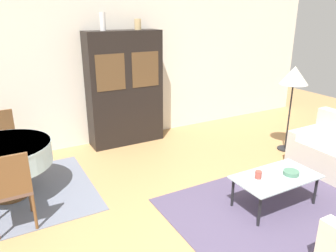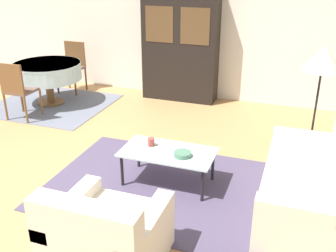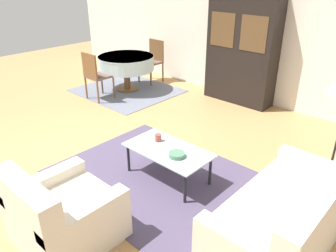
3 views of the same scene
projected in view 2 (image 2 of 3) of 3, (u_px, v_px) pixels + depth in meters
The scene contains 14 objects.
ground_plane at pixel (67, 180), 4.82m from camera, with size 14.00×14.00×0.00m, color tan.
wall_back at pixel (167, 24), 7.43m from camera, with size 10.00×0.06×2.70m.
area_rug at pixel (161, 186), 4.69m from camera, with size 2.65×1.99×0.01m.
dining_rug at pixel (52, 104), 7.27m from camera, with size 2.06×1.84×0.01m.
couch at pixel (312, 186), 4.11m from camera, with size 0.87×1.74×0.86m.
armchair at pixel (106, 238), 3.36m from camera, with size 0.91×0.89×0.83m.
coffee_table at pixel (168, 154), 4.60m from camera, with size 1.10×0.60×0.42m.
display_cabinet at pixel (180, 44), 7.20m from camera, with size 1.38×0.44×2.10m.
dining_table at pixel (47, 71), 7.09m from camera, with size 1.21×1.21×0.76m.
dining_chair_near at pixel (17, 87), 6.39m from camera, with size 0.44×0.44×0.97m.
dining_chair_far at pixel (73, 64), 7.82m from camera, with size 0.44×0.44×0.97m.
floor_lamp at pixel (323, 62), 4.81m from camera, with size 0.49×0.49×1.53m.
cup at pixel (151, 142), 4.70m from camera, with size 0.08×0.08×0.10m.
bowl at pixel (183, 154), 4.46m from camera, with size 0.20×0.20×0.05m.
Camera 2 is at (2.57, -3.51, 2.52)m, focal length 42.00 mm.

